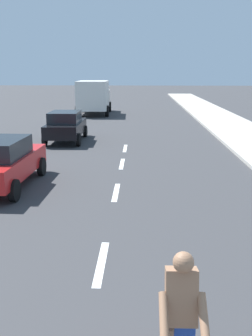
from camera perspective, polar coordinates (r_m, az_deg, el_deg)
The scene contains 9 objects.
ground_plane at distance 19.63m, azimuth 0.03°, elevation 3.67°, with size 160.00×160.00×0.00m, color #38383A.
sidewalk_strip at distance 22.38m, azimuth 17.73°, elevation 4.49°, with size 3.60×80.00×0.14m, color #B2ADA3.
lane_stripe_2 at distance 7.64m, azimuth -3.68°, elevation -13.86°, with size 0.16×1.80×0.01m, color white.
lane_stripe_3 at distance 11.73m, azimuth -1.49°, elevation -3.62°, with size 0.16×1.80×0.01m, color white.
lane_stripe_4 at distance 15.28m, azimuth -0.61°, elevation 0.63°, with size 0.16×1.80×0.01m, color white.
lane_stripe_5 at distance 18.38m, azimuth -0.12°, elevation 2.95°, with size 0.16×1.80×0.01m, color white.
parked_car_red at distance 12.69m, azimuth -18.09°, elevation 0.95°, with size 1.99×4.16×1.57m.
parked_car_black at distance 20.34m, azimuth -8.95°, elevation 6.25°, with size 1.91×4.01×1.57m.
delivery_truck at distance 33.13m, azimuth -4.79°, elevation 10.56°, with size 2.81×6.30×2.80m.
Camera 1 is at (0.74, 0.72, 3.60)m, focal length 41.03 mm.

